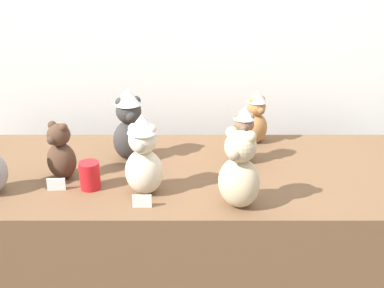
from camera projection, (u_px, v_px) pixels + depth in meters
name	position (u px, v px, depth m)	size (l,w,h in m)	color
wall_back	(192.00, 14.00, 2.38)	(7.00, 0.08, 2.60)	white
display_table	(192.00, 244.00, 2.16)	(1.92, 0.79, 0.75)	brown
teddy_bear_sand	(239.00, 171.00, 1.68)	(0.20, 0.19, 0.30)	#CCB78E
teddy_bear_caramel	(256.00, 117.00, 2.23)	(0.15, 0.14, 0.26)	#B27A42
teddy_bear_mocha	(244.00, 135.00, 2.03)	(0.13, 0.11, 0.26)	#7F6047
teddy_bear_cream	(143.00, 156.00, 1.77)	(0.16, 0.14, 0.32)	beige
teddy_bear_charcoal	(129.00, 126.00, 2.04)	(0.18, 0.17, 0.33)	#383533
teddy_bear_cocoa	(61.00, 153.00, 1.90)	(0.16, 0.15, 0.24)	#4C3323
party_cup_red	(90.00, 175.00, 1.84)	(0.08, 0.08, 0.11)	red
name_card_front_left	(142.00, 201.00, 1.72)	(0.07, 0.01, 0.05)	white
name_card_front_middle	(56.00, 184.00, 1.84)	(0.07, 0.01, 0.05)	white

